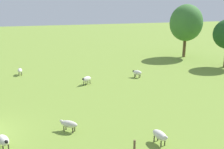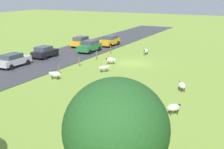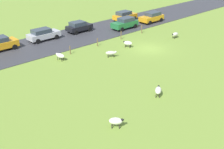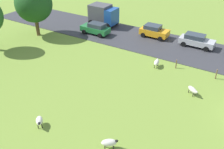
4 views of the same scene
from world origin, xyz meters
name	(u,v)px [view 4 (image 4 of 4)]	position (x,y,z in m)	size (l,w,h in m)	color
sheep_0	(109,143)	(-8.47, 8.57, 0.56)	(1.07, 1.20, 0.83)	silver
sheep_1	(193,90)	(1.10, 5.43, 0.51)	(1.09, 1.21, 0.74)	beige
sheep_5	(157,62)	(4.22, 10.33, 0.56)	(1.31, 0.73, 0.81)	silver
sheep_6	(39,121)	(-9.36, 14.42, 0.55)	(1.06, 1.06, 0.81)	silver
tree_2	(34,4)	(4.08, 28.26, 4.44)	(4.94, 4.94, 6.92)	brown
fence_post_2	(216,74)	(5.09, 4.17, 0.54)	(0.12, 0.12, 1.07)	brown
fence_post_3	(176,64)	(5.09, 8.38, 0.51)	(0.12, 0.12, 1.02)	brown
truck_0	(103,15)	(12.10, 22.45, 1.74)	(2.77, 4.13, 3.13)	#1E4C99
car_0	(96,28)	(8.56, 21.44, 0.90)	(1.96, 4.18, 1.63)	#237238
car_3	(196,40)	(11.81, 8.08, 0.88)	(1.98, 4.37, 1.58)	#B7B7BC
car_6	(154,31)	(11.88, 13.95, 0.93)	(2.10, 3.88, 1.68)	orange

